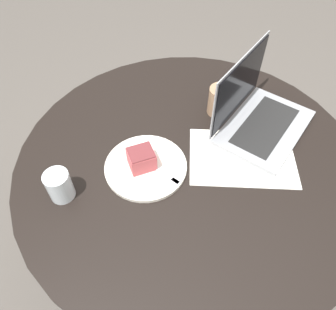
% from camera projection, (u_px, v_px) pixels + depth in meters
% --- Properties ---
extents(ground_plane, '(12.00, 12.00, 0.00)m').
position_uv_depth(ground_plane, '(182.00, 249.00, 1.64)').
color(ground_plane, '#4C4742').
extents(dining_table, '(1.13, 1.13, 0.73)m').
position_uv_depth(dining_table, '(188.00, 182.00, 1.18)').
color(dining_table, black).
rests_on(dining_table, ground_plane).
extents(paper_document, '(0.41, 0.36, 0.00)m').
position_uv_depth(paper_document, '(242.00, 157.00, 1.07)').
color(paper_document, white).
rests_on(paper_document, dining_table).
extents(plate, '(0.26, 0.26, 0.01)m').
position_uv_depth(plate, '(146.00, 167.00, 1.04)').
color(plate, silver).
rests_on(plate, dining_table).
extents(cake_slice, '(0.10, 0.11, 0.07)m').
position_uv_depth(cake_slice, '(141.00, 159.00, 1.01)').
color(cake_slice, '#B74C51').
rests_on(cake_slice, plate).
extents(fork, '(0.17, 0.06, 0.00)m').
position_uv_depth(fork, '(162.00, 172.00, 1.02)').
color(fork, silver).
rests_on(fork, plate).
extents(coffee_glass, '(0.08, 0.08, 0.11)m').
position_uv_depth(coffee_glass, '(220.00, 101.00, 1.17)').
color(coffee_glass, '#997556').
rests_on(coffee_glass, dining_table).
extents(water_glass, '(0.07, 0.07, 0.10)m').
position_uv_depth(water_glass, '(59.00, 186.00, 0.95)').
color(water_glass, silver).
rests_on(water_glass, dining_table).
extents(laptop, '(0.29, 0.38, 0.25)m').
position_uv_depth(laptop, '(258.00, 116.00, 1.13)').
color(laptop, gray).
rests_on(laptop, dining_table).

